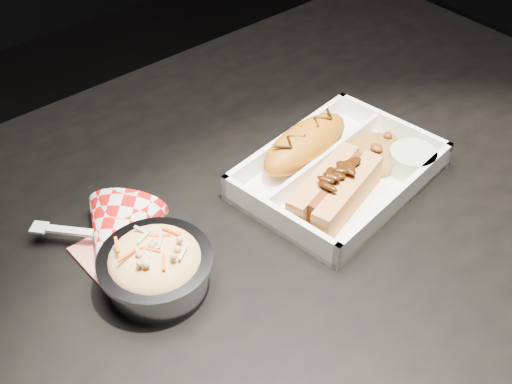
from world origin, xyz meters
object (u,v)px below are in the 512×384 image
dining_table (281,260)px  hotdog (335,189)px  food_tray (338,175)px  foil_coleslaw_cup (156,265)px  napkin_fork (115,238)px  fried_pastry (306,144)px

dining_table → hotdog: (0.05, -0.04, 0.12)m
food_tray → foil_coleslaw_cup: (-0.27, 0.00, 0.02)m
napkin_fork → foil_coleslaw_cup: bearing=-36.1°
hotdog → napkin_fork: bearing=138.4°
food_tray → hotdog: size_ratio=1.83×
food_tray → napkin_fork: napkin_fork is taller
dining_table → napkin_fork: bearing=158.0°
food_tray → napkin_fork: bearing=155.8°
foil_coleslaw_cup → napkin_fork: bearing=95.4°
dining_table → hotdog: size_ratio=8.03×
food_tray → foil_coleslaw_cup: size_ratio=2.20×
dining_table → hotdog: 0.14m
food_tray → fried_pastry: 0.06m
hotdog → foil_coleslaw_cup: bearing=154.7°
food_tray → fried_pastry: (-0.01, 0.05, 0.02)m
food_tray → dining_table: bearing=169.0°
fried_pastry → hotdog: size_ratio=1.02×
food_tray → foil_coleslaw_cup: 0.28m
dining_table → fried_pastry: (0.08, 0.05, 0.12)m
fried_pastry → napkin_fork: bearing=174.5°
fried_pastry → napkin_fork: napkin_fork is taller
food_tray → napkin_fork: size_ratio=1.77×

